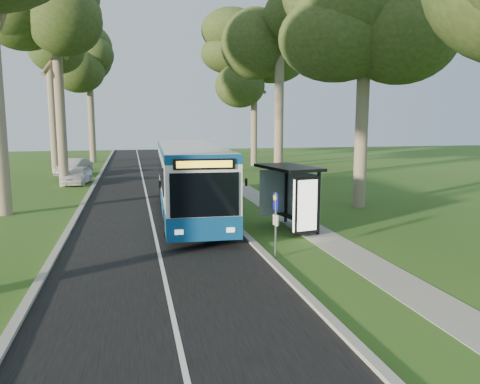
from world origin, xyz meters
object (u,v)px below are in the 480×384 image
at_px(bus_stop_sign, 276,217).
at_px(car_white, 77,175).
at_px(car_silver, 74,167).
at_px(bus_shelter, 295,186).
at_px(bus, 190,180).
at_px(litter_bin, 230,199).

xyz_separation_m(bus_stop_sign, car_white, (-8.52, 21.03, -0.74)).
xyz_separation_m(car_white, car_silver, (-0.83, 5.52, 0.05)).
relative_size(bus_shelter, car_silver, 0.78).
height_order(bus, litter_bin, bus).
distance_m(bus_stop_sign, car_silver, 28.15).
distance_m(bus_stop_sign, litter_bin, 9.11).
relative_size(bus, litter_bin, 13.05).
height_order(bus_stop_sign, car_silver, bus_stop_sign).
distance_m(bus_shelter, car_silver, 25.76).
distance_m(bus_stop_sign, car_white, 22.70).
bearing_deg(car_white, litter_bin, -45.99).
distance_m(bus, litter_bin, 2.93).
xyz_separation_m(litter_bin, car_white, (-8.85, 11.97, 0.16)).
relative_size(bus, car_silver, 2.97).
bearing_deg(bus_shelter, litter_bin, 94.92).
distance_m(bus, car_silver, 20.29).
height_order(bus, car_silver, bus).
bearing_deg(car_silver, bus_stop_sign, -52.92).
relative_size(bus_stop_sign, bus_shelter, 0.65).
bearing_deg(bus_shelter, car_silver, 105.36).
bearing_deg(car_silver, bus_shelter, -46.42).
bearing_deg(bus, bus_stop_sign, -73.60).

